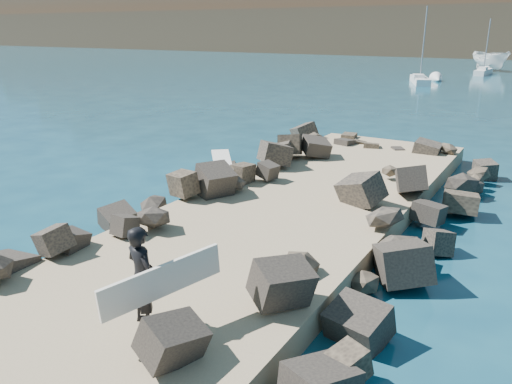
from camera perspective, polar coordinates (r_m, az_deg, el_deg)
ground at (r=13.80m, az=2.16°, el=-4.81°), size 800.00×800.00×0.00m
jetty at (r=12.11m, az=-2.47°, el=-6.67°), size 6.00×26.00×0.60m
riprap_left at (r=14.07m, az=-11.24°, el=-2.50°), size 2.60×22.00×1.00m
riprap_right at (r=11.27m, az=11.49°, el=-7.92°), size 2.60×22.00×1.00m
surfboard_resting at (r=16.19m, az=-3.77°, el=2.58°), size 1.95×2.16×0.08m
boat_imported at (r=74.60m, az=25.24°, el=13.42°), size 6.39×6.86×2.64m
surfer_with_board at (r=8.52m, az=-12.59°, el=-9.48°), size 1.21×2.11×1.78m
sailboat_a at (r=54.85m, az=18.21°, el=12.06°), size 3.47×6.34×7.63m
sailboat_b at (r=67.99m, az=24.54°, el=12.38°), size 1.49×5.41×6.64m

